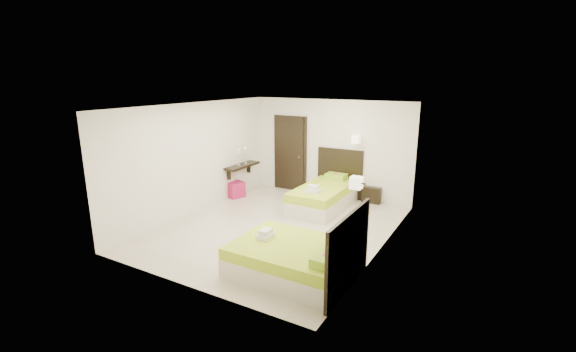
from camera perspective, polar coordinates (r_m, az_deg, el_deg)
The scene contains 7 objects.
floor at distance 8.40m, azimuth -1.62°, elevation -7.64°, with size 5.50×5.50×0.00m, color beige.
bed_single at distance 9.64m, azimuth 5.47°, elevation -2.77°, with size 1.27×2.12×1.75m.
bed_double at distance 6.43m, azimuth 1.47°, elevation -12.04°, with size 1.96×1.67×1.62m.
nightstand at distance 10.27m, azimuth 12.45°, elevation -2.59°, with size 0.47×0.42×0.42m, color black.
ottoman at distance 10.52m, azimuth -7.83°, elevation -1.97°, with size 0.42×0.42×0.42m, color maroon.
door at distance 10.93m, azimuth 0.31°, elevation 3.32°, with size 1.02×0.15×2.14m.
console_shelf at distance 10.55m, azimuth -6.83°, elevation 1.51°, with size 0.35×1.20×0.78m.
Camera 1 is at (4.06, -6.64, 3.16)m, focal length 24.00 mm.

